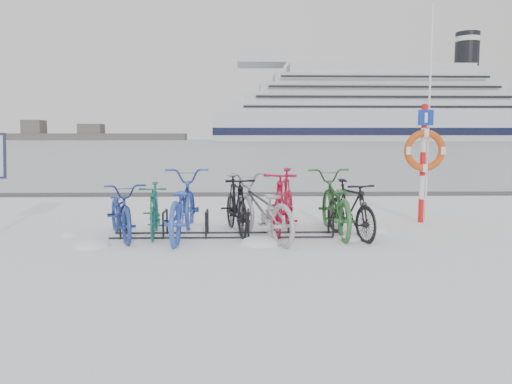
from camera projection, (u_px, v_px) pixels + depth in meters
ground at (228, 236)px, 8.67m from camera, size 900.00×900.00×0.00m
ice_sheet at (242, 142)px, 162.67m from camera, size 400.00×298.00×0.02m
quay_edge at (234, 194)px, 14.53m from camera, size 400.00×0.25×0.10m
bike_rack at (228, 226)px, 8.65m from camera, size 4.00×0.48×0.46m
lifebuoy_station at (425, 151)px, 9.86m from camera, size 0.83×0.23×4.29m
cruise_ferry at (375, 112)px, 197.99m from camera, size 129.41×24.43×42.52m
shoreline at (11, 135)px, 263.42m from camera, size 180.00×12.00×9.50m
bike_0 at (121, 208)px, 8.54m from camera, size 1.33×2.01×1.00m
bike_1 at (154, 208)px, 8.71m from camera, size 0.62×1.64×0.96m
bike_2 at (182, 203)px, 8.52m from camera, size 0.87×2.29×1.19m
bike_3 at (236, 203)px, 8.94m from camera, size 0.87×1.88×1.09m
bike_4 at (261, 206)px, 8.38m from camera, size 1.57×2.26×1.12m
bike_5 at (284, 200)px, 8.92m from camera, size 1.02×2.06×1.19m
bike_6 at (335, 201)px, 8.88m from camera, size 0.84×2.24×1.16m
bike_7 at (350, 207)px, 8.58m from camera, size 0.96×1.77×1.03m
snow_drifts at (249, 237)px, 8.55m from camera, size 5.84×2.05×0.24m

